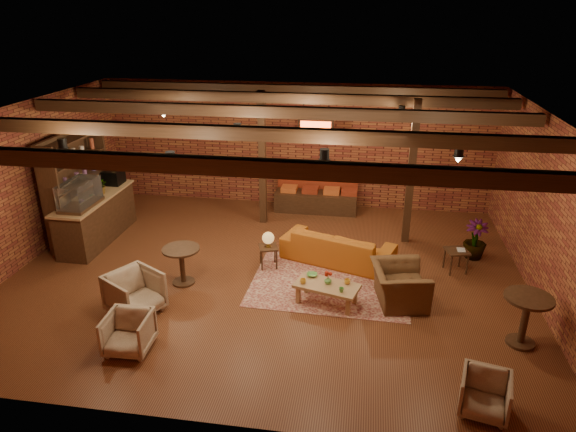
% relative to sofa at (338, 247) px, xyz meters
% --- Properties ---
extents(floor, '(10.00, 10.00, 0.00)m').
position_rel_sofa_xyz_m(floor, '(-1.35, -0.76, -0.34)').
color(floor, '#401D10').
rests_on(floor, ground).
extents(ceiling, '(10.00, 8.00, 0.02)m').
position_rel_sofa_xyz_m(ceiling, '(-1.35, -0.76, 2.86)').
color(ceiling, black).
rests_on(ceiling, wall_back).
extents(wall_back, '(10.00, 0.02, 3.20)m').
position_rel_sofa_xyz_m(wall_back, '(-1.35, 3.24, 1.26)').
color(wall_back, maroon).
rests_on(wall_back, ground).
extents(wall_front, '(10.00, 0.02, 3.20)m').
position_rel_sofa_xyz_m(wall_front, '(-1.35, -4.76, 1.26)').
color(wall_front, maroon).
rests_on(wall_front, ground).
extents(wall_left, '(0.02, 8.00, 3.20)m').
position_rel_sofa_xyz_m(wall_left, '(-6.35, -0.76, 1.26)').
color(wall_left, maroon).
rests_on(wall_left, ground).
extents(wall_right, '(0.02, 8.00, 3.20)m').
position_rel_sofa_xyz_m(wall_right, '(3.65, -0.76, 1.26)').
color(wall_right, maroon).
rests_on(wall_right, ground).
extents(ceiling_beams, '(9.80, 6.40, 0.22)m').
position_rel_sofa_xyz_m(ceiling_beams, '(-1.35, -0.76, 2.74)').
color(ceiling_beams, black).
rests_on(ceiling_beams, ceiling).
extents(ceiling_pipe, '(9.60, 0.12, 0.12)m').
position_rel_sofa_xyz_m(ceiling_pipe, '(-1.35, 0.84, 2.51)').
color(ceiling_pipe, black).
rests_on(ceiling_pipe, ceiling).
extents(post_left, '(0.16, 0.16, 3.20)m').
position_rel_sofa_xyz_m(post_left, '(-1.95, 1.84, 1.26)').
color(post_left, black).
rests_on(post_left, ground).
extents(post_right, '(0.16, 0.16, 3.20)m').
position_rel_sofa_xyz_m(post_right, '(1.45, 1.24, 1.26)').
color(post_right, black).
rests_on(post_right, ground).
extents(service_counter, '(0.80, 2.50, 1.60)m').
position_rel_sofa_xyz_m(service_counter, '(-5.45, 0.24, 0.46)').
color(service_counter, black).
rests_on(service_counter, ground).
extents(plant_counter, '(0.35, 0.39, 0.30)m').
position_rel_sofa_xyz_m(plant_counter, '(-5.35, 0.44, 0.88)').
color(plant_counter, '#337F33').
rests_on(plant_counter, service_counter).
extents(shelving_hutch, '(0.52, 2.00, 2.40)m').
position_rel_sofa_xyz_m(shelving_hutch, '(-5.85, 0.34, 0.86)').
color(shelving_hutch, black).
rests_on(shelving_hutch, ground).
extents(banquette, '(2.10, 0.70, 1.00)m').
position_rel_sofa_xyz_m(banquette, '(-0.75, 2.79, 0.16)').
color(banquette, maroon).
rests_on(banquette, ground).
extents(service_sign, '(0.86, 0.06, 0.30)m').
position_rel_sofa_xyz_m(service_sign, '(-0.75, 2.34, 2.01)').
color(service_sign, '#FF4D19').
rests_on(service_sign, ceiling).
extents(ceiling_spotlights, '(6.40, 4.40, 0.28)m').
position_rel_sofa_xyz_m(ceiling_spotlights, '(-1.35, -0.76, 2.52)').
color(ceiling_spotlights, black).
rests_on(ceiling_spotlights, ceiling).
extents(rug, '(3.05, 2.37, 0.01)m').
position_rel_sofa_xyz_m(rug, '(-0.08, -0.94, -0.33)').
color(rug, maroon).
rests_on(rug, floor).
extents(sofa, '(2.46, 1.57, 0.67)m').
position_rel_sofa_xyz_m(sofa, '(0.00, 0.00, 0.00)').
color(sofa, '#A25216').
rests_on(sofa, floor).
extents(coffee_table, '(1.23, 0.84, 0.64)m').
position_rel_sofa_xyz_m(coffee_table, '(-0.10, -1.66, 0.01)').
color(coffee_table, '#9E744A').
rests_on(coffee_table, floor).
extents(side_table_lamp, '(0.46, 0.46, 0.77)m').
position_rel_sofa_xyz_m(side_table_lamp, '(-1.38, -0.46, 0.25)').
color(side_table_lamp, black).
rests_on(side_table_lamp, floor).
extents(round_table_left, '(0.71, 0.71, 0.74)m').
position_rel_sofa_xyz_m(round_table_left, '(-2.88, -1.36, 0.17)').
color(round_table_left, black).
rests_on(round_table_left, floor).
extents(armchair_a, '(1.06, 1.07, 0.83)m').
position_rel_sofa_xyz_m(armchair_a, '(-3.34, -2.46, 0.08)').
color(armchair_a, beige).
rests_on(armchair_a, floor).
extents(armchair_b, '(0.69, 0.65, 0.69)m').
position_rel_sofa_xyz_m(armchair_b, '(-2.99, -3.48, 0.01)').
color(armchair_b, beige).
rests_on(armchair_b, floor).
extents(armchair_right, '(0.87, 1.16, 0.92)m').
position_rel_sofa_xyz_m(armchair_right, '(1.19, -1.41, 0.13)').
color(armchair_right, brown).
rests_on(armchair_right, floor).
extents(side_table_book, '(0.52, 0.52, 0.48)m').
position_rel_sofa_xyz_m(side_table_book, '(2.36, -0.06, 0.10)').
color(side_table_book, black).
rests_on(side_table_book, floor).
extents(round_table_right, '(0.73, 0.73, 0.86)m').
position_rel_sofa_xyz_m(round_table_right, '(3.05, -2.38, 0.24)').
color(round_table_right, black).
rests_on(round_table_right, floor).
extents(armchair_far, '(0.72, 0.70, 0.63)m').
position_rel_sofa_xyz_m(armchair_far, '(2.17, -4.00, -0.02)').
color(armchair_far, beige).
rests_on(armchair_far, floor).
extents(plant_tall, '(1.41, 1.41, 2.52)m').
position_rel_sofa_xyz_m(plant_tall, '(2.83, 0.61, 0.92)').
color(plant_tall, '#4C7F4C').
rests_on(plant_tall, floor).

